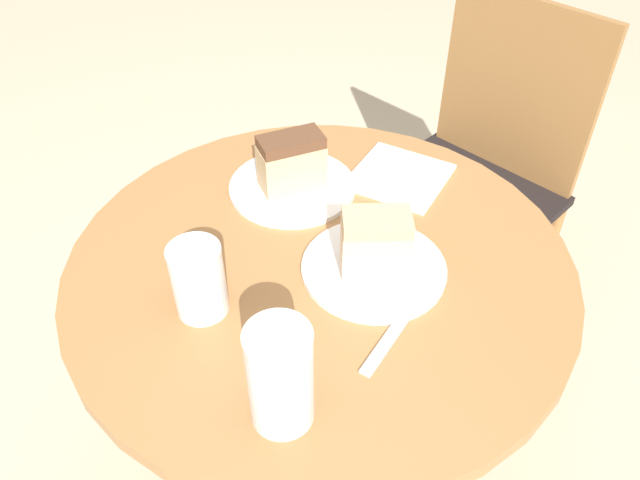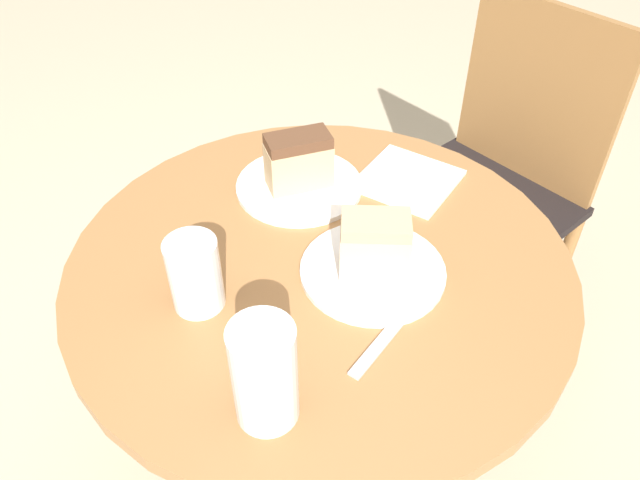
# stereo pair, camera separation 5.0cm
# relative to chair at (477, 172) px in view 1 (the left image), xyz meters

# --- Properties ---
(ground_plane) EXTENTS (8.00, 8.00, 0.00)m
(ground_plane) POSITION_rel_chair_xyz_m (0.05, -0.74, -0.48)
(ground_plane) COLOR beige
(table) EXTENTS (0.84, 0.84, 0.75)m
(table) POSITION_rel_chair_xyz_m (0.05, -0.74, 0.10)
(table) COLOR #9E6B3D
(table) RESTS_ON ground_plane
(chair) EXTENTS (0.50, 0.46, 0.92)m
(chair) POSITION_rel_chair_xyz_m (0.00, 0.00, 0.00)
(chair) COLOR olive
(chair) RESTS_ON ground_plane
(plate_near) EXTENTS (0.24, 0.24, 0.01)m
(plate_near) POSITION_rel_chair_xyz_m (0.14, -0.71, 0.27)
(plate_near) COLOR white
(plate_near) RESTS_ON table
(plate_far) EXTENTS (0.24, 0.24, 0.01)m
(plate_far) POSITION_rel_chair_xyz_m (-0.11, -0.63, 0.27)
(plate_far) COLOR white
(plate_far) RESTS_ON table
(cake_slice_near) EXTENTS (0.13, 0.12, 0.10)m
(cake_slice_near) POSITION_rel_chair_xyz_m (0.14, -0.71, 0.33)
(cake_slice_near) COLOR beige
(cake_slice_near) RESTS_ON plate_near
(cake_slice_far) EXTENTS (0.11, 0.13, 0.10)m
(cake_slice_far) POSITION_rel_chair_xyz_m (-0.11, -0.63, 0.33)
(cake_slice_far) COLOR tan
(cake_slice_far) RESTS_ON plate_far
(glass_lemonade) EXTENTS (0.08, 0.08, 0.12)m
(glass_lemonade) POSITION_rel_chair_xyz_m (-0.02, -0.94, 0.32)
(glass_lemonade) COLOR beige
(glass_lemonade) RESTS_ON table
(glass_water) EXTENTS (0.08, 0.08, 0.16)m
(glass_water) POSITION_rel_chair_xyz_m (0.20, -1.01, 0.34)
(glass_water) COLOR silver
(glass_water) RESTS_ON table
(napkin_stack) EXTENTS (0.19, 0.19, 0.01)m
(napkin_stack) POSITION_rel_chair_xyz_m (0.03, -0.47, 0.27)
(napkin_stack) COLOR silver
(napkin_stack) RESTS_ON table
(fork) EXTENTS (0.04, 0.16, 0.00)m
(fork) POSITION_rel_chair_xyz_m (0.24, -0.81, 0.27)
(fork) COLOR silver
(fork) RESTS_ON table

